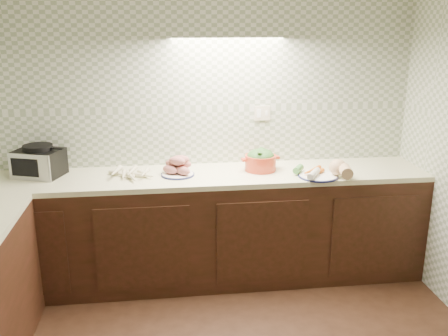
{
  "coord_description": "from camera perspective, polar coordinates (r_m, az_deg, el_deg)",
  "views": [
    {
      "loc": [
        -0.28,
        -2.22,
        2.08
      ],
      "look_at": [
        0.16,
        1.25,
        1.02
      ],
      "focal_mm": 40.0,
      "sensor_mm": 36.0,
      "label": 1
    }
  ],
  "objects": [
    {
      "name": "onion_bowl",
      "position": [
        4.01,
        -5.68,
        0.24
      ],
      "size": [
        0.14,
        0.14,
        0.11
      ],
      "color": "black",
      "rests_on": "counter"
    },
    {
      "name": "room",
      "position": [
        2.29,
        -0.09,
        5.44
      ],
      "size": [
        3.6,
        3.6,
        2.6
      ],
      "color": "black",
      "rests_on": "ground"
    },
    {
      "name": "sweet_potato_plate",
      "position": [
        3.89,
        -5.28,
        0.06
      ],
      "size": [
        0.27,
        0.26,
        0.16
      ],
      "rotation": [
        0.0,
        0.0,
        -0.29
      ],
      "color": "#151946",
      "rests_on": "counter"
    },
    {
      "name": "toaster_oven",
      "position": [
        4.1,
        -20.41,
        0.69
      ],
      "size": [
        0.41,
        0.37,
        0.25
      ],
      "rotation": [
        0.0,
        0.0,
        -0.34
      ],
      "color": "black",
      "rests_on": "counter"
    },
    {
      "name": "counter",
      "position": [
        3.36,
        -13.53,
        -12.73
      ],
      "size": [
        3.6,
        3.6,
        0.9
      ],
      "color": "black",
      "rests_on": "ground"
    },
    {
      "name": "dutch_oven",
      "position": [
        4.0,
        4.19,
        0.91
      ],
      "size": [
        0.32,
        0.29,
        0.17
      ],
      "rotation": [
        0.0,
        0.0,
        0.15
      ],
      "color": "#BD381F",
      "rests_on": "counter"
    },
    {
      "name": "veg_plate",
      "position": [
        3.92,
        11.73,
        -0.27
      ],
      "size": [
        0.44,
        0.34,
        0.14
      ],
      "rotation": [
        0.0,
        0.0,
        -0.33
      ],
      "color": "#151946",
      "rests_on": "counter"
    },
    {
      "name": "parsnip_pile",
      "position": [
        3.89,
        -11.36,
        -0.72
      ],
      "size": [
        0.32,
        0.31,
        0.07
      ],
      "color": "beige",
      "rests_on": "counter"
    }
  ]
}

